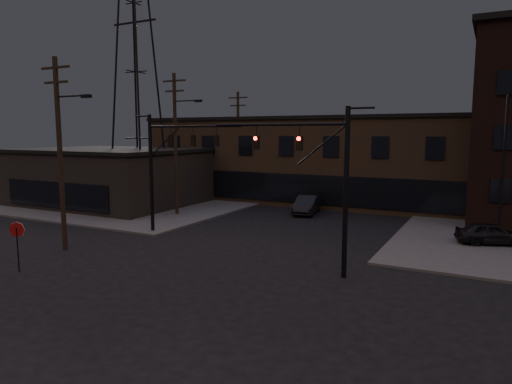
# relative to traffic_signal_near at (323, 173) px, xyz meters

# --- Properties ---
(ground) EXTENTS (140.00, 140.00, 0.00)m
(ground) POSITION_rel_traffic_signal_near_xyz_m (-5.36, -4.50, -4.93)
(ground) COLOR black
(ground) RESTS_ON ground
(sidewalk_nw) EXTENTS (30.00, 30.00, 0.15)m
(sidewalk_nw) POSITION_rel_traffic_signal_near_xyz_m (-27.36, 17.50, -4.86)
(sidewalk_nw) COLOR #474744
(sidewalk_nw) RESTS_ON ground
(building_row) EXTENTS (40.00, 12.00, 8.00)m
(building_row) POSITION_rel_traffic_signal_near_xyz_m (-5.36, 23.50, -0.93)
(building_row) COLOR brown
(building_row) RESTS_ON ground
(building_left) EXTENTS (16.00, 12.00, 5.00)m
(building_left) POSITION_rel_traffic_signal_near_xyz_m (-25.36, 11.50, -2.43)
(building_left) COLOR black
(building_left) RESTS_ON ground
(traffic_signal_near) EXTENTS (7.12, 0.24, 8.00)m
(traffic_signal_near) POSITION_rel_traffic_signal_near_xyz_m (0.00, 0.00, 0.00)
(traffic_signal_near) COLOR black
(traffic_signal_near) RESTS_ON ground
(traffic_signal_far) EXTENTS (7.12, 0.24, 8.00)m
(traffic_signal_far) POSITION_rel_traffic_signal_near_xyz_m (-12.07, 3.50, 0.08)
(traffic_signal_far) COLOR black
(traffic_signal_far) RESTS_ON ground
(stop_sign) EXTENTS (0.72, 0.33, 2.48)m
(stop_sign) POSITION_rel_traffic_signal_near_xyz_m (-13.36, -6.49, -3.09)
(stop_sign) COLOR black
(stop_sign) RESTS_ON ground
(utility_pole_near) EXTENTS (3.70, 0.28, 11.00)m
(utility_pole_near) POSITION_rel_traffic_signal_near_xyz_m (-14.79, -2.50, 0.94)
(utility_pole_near) COLOR black
(utility_pole_near) RESTS_ON ground
(utility_pole_mid) EXTENTS (3.70, 0.28, 11.50)m
(utility_pole_mid) POSITION_rel_traffic_signal_near_xyz_m (-15.79, 9.50, 1.19)
(utility_pole_mid) COLOR black
(utility_pole_mid) RESTS_ON ground
(utility_pole_far) EXTENTS (2.20, 0.28, 11.00)m
(utility_pole_far) POSITION_rel_traffic_signal_near_xyz_m (-16.86, 21.50, 0.85)
(utility_pole_far) COLOR black
(utility_pole_far) RESTS_ON ground
(transmission_tower) EXTENTS (7.00, 7.00, 25.00)m
(transmission_tower) POSITION_rel_traffic_signal_near_xyz_m (-23.36, 13.50, 7.57)
(transmission_tower) COLOR black
(transmission_tower) RESTS_ON ground
(lot_light_a) EXTENTS (1.50, 0.28, 9.14)m
(lot_light_a) POSITION_rel_traffic_signal_near_xyz_m (7.64, 9.50, 0.58)
(lot_light_a) COLOR black
(lot_light_a) RESTS_ON ground
(parked_car_lot_a) EXTENTS (4.23, 2.76, 1.34)m
(parked_car_lot_a) POSITION_rel_traffic_signal_near_xyz_m (7.24, 9.81, -4.11)
(parked_car_lot_a) COLOR black
(parked_car_lot_a) RESTS_ON sidewalk_ne
(car_crossing) EXTENTS (2.33, 4.85, 1.53)m
(car_crossing) POSITION_rel_traffic_signal_near_xyz_m (-6.63, 15.28, -4.16)
(car_crossing) COLOR black
(car_crossing) RESTS_ON ground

